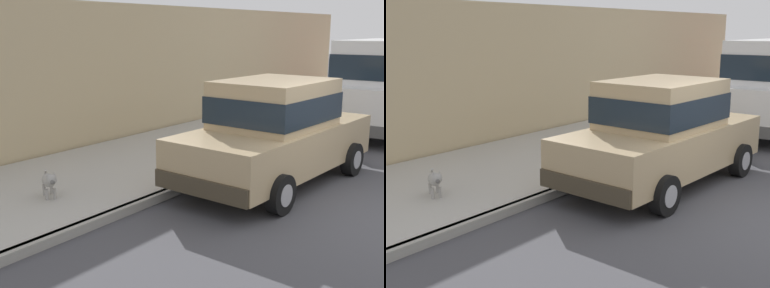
# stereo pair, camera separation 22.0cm
# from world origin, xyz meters

# --- Properties ---
(ground_plane) EXTENTS (80.00, 80.00, 0.00)m
(ground_plane) POSITION_xyz_m (0.00, 0.00, 0.00)
(ground_plane) COLOR #424247
(curb) EXTENTS (0.16, 64.00, 0.14)m
(curb) POSITION_xyz_m (-3.20, 0.00, 0.07)
(curb) COLOR gray
(curb) RESTS_ON ground
(sidewalk) EXTENTS (3.60, 64.00, 0.14)m
(sidewalk) POSITION_xyz_m (-5.00, 0.00, 0.07)
(sidewalk) COLOR #A8A59E
(sidewalk) RESTS_ON ground
(car_tan_sedan) EXTENTS (2.16, 4.66, 1.92)m
(car_tan_sedan) POSITION_xyz_m (-2.16, 0.54, 0.98)
(car_tan_sedan) COLOR tan
(car_tan_sedan) RESTS_ON ground
(car_white_van) EXTENTS (2.23, 4.95, 2.52)m
(car_white_van) POSITION_xyz_m (-2.07, 6.56, 1.39)
(car_white_van) COLOR white
(car_white_van) RESTS_ON ground
(dog_grey) EXTENTS (0.69, 0.42, 0.49)m
(dog_grey) POSITION_xyz_m (-4.42, -2.77, 0.43)
(dog_grey) COLOR #999691
(dog_grey) RESTS_ON sidewalk
(building_facade) EXTENTS (0.50, 20.00, 3.41)m
(building_facade) POSITION_xyz_m (-7.10, 4.33, 1.70)
(building_facade) COLOR tan
(building_facade) RESTS_ON ground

